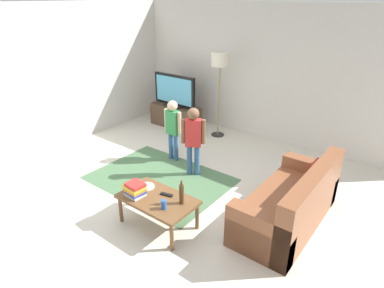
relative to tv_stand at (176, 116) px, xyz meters
name	(u,v)px	position (x,y,z in m)	size (l,w,h in m)	color
ground	(168,195)	(1.79, -2.30, -0.24)	(7.80, 7.80, 0.00)	beige
wall_back	(265,74)	(1.79, 0.70, 1.11)	(6.00, 0.12, 2.70)	silver
wall_left	(46,80)	(-1.21, -2.30, 1.11)	(0.12, 6.00, 2.70)	silver
area_rug	(160,179)	(1.35, -2.01, -0.24)	(2.20, 1.60, 0.01)	#4C724C
tv_stand	(176,116)	(0.00, 0.00, 0.00)	(1.20, 0.44, 0.50)	#4C3828
tv	(175,91)	(0.00, -0.02, 0.60)	(1.10, 0.28, 0.71)	black
couch	(293,206)	(3.54, -1.80, 0.05)	(0.80, 1.80, 0.86)	brown
floor_lamp	(220,64)	(1.07, 0.15, 1.30)	(0.36, 0.36, 1.78)	#262626
child_near_tv	(173,125)	(1.06, -1.31, 0.44)	(0.38, 0.18, 1.13)	#33598C
child_center	(193,136)	(1.69, -1.54, 0.47)	(0.34, 0.26, 1.18)	#33598C
coffee_table	(158,201)	(2.15, -2.89, 0.13)	(1.00, 0.60, 0.42)	brown
book_stack	(135,189)	(1.88, -3.02, 0.26)	(0.28, 0.23, 0.18)	white
bottle	(182,194)	(2.47, -2.79, 0.31)	(0.06, 0.06, 0.32)	#4C3319
tv_remote	(167,195)	(2.20, -2.77, 0.19)	(0.17, 0.05, 0.02)	black
soda_can	(164,205)	(2.37, -3.01, 0.24)	(0.07, 0.07, 0.12)	#2659B2
plate	(146,187)	(1.85, -2.79, 0.18)	(0.22, 0.22, 0.02)	white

